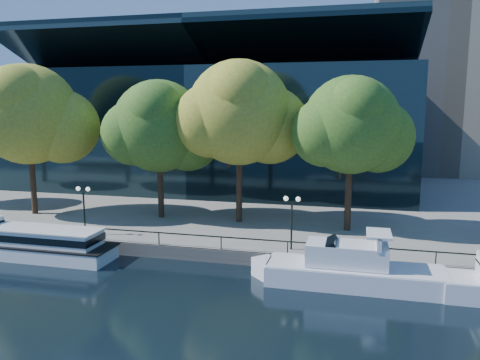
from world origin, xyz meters
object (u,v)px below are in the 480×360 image
(tree_1, at_px, (30,117))
(tree_3, at_px, (241,115))
(cruiser_near, at_px, (347,268))
(tree_4, at_px, (353,127))
(lamp_2, at_px, (292,210))
(tour_boat, at_px, (26,241))
(tree_2, at_px, (161,128))
(lamp_1, at_px, (84,199))

(tree_1, distance_m, tree_3, 20.60)
(tree_3, bearing_deg, cruiser_near, -48.08)
(tree_1, bearing_deg, cruiser_near, -16.84)
(tree_4, xyz_separation_m, lamp_2, (-4.12, -6.63, -5.87))
(tree_4, distance_m, lamp_2, 9.76)
(tree_1, relative_size, tree_3, 0.99)
(tour_boat, relative_size, tree_1, 1.02)
(tour_boat, relative_size, tree_2, 1.14)
(cruiser_near, height_order, lamp_1, lamp_1)
(lamp_2, bearing_deg, tree_3, 127.87)
(cruiser_near, xyz_separation_m, tree_3, (-9.81, 10.92, 9.65))
(cruiser_near, xyz_separation_m, lamp_1, (-21.43, 3.66, 2.84))
(cruiser_near, bearing_deg, lamp_2, 138.67)
(tour_boat, bearing_deg, tree_1, 123.21)
(tour_boat, height_order, tree_4, tree_4)
(cruiser_near, xyz_separation_m, tree_4, (-0.04, 10.28, 8.71))
(tour_boat, xyz_separation_m, lamp_2, (20.21, 3.58, 2.78))
(tree_1, height_order, lamp_2, tree_1)
(tree_1, xyz_separation_m, tree_2, (12.79, 1.66, -1.04))
(tour_boat, relative_size, tree_3, 1.01)
(tour_boat, xyz_separation_m, lamp_1, (2.95, 3.58, 2.78))
(tree_3, bearing_deg, tour_boat, -143.32)
(tree_3, bearing_deg, lamp_1, -147.98)
(tour_boat, xyz_separation_m, tree_1, (-5.96, 9.11, 9.37))
(lamp_2, bearing_deg, tree_4, 58.14)
(tree_1, relative_size, lamp_1, 3.62)
(tree_3, bearing_deg, tree_1, -175.16)
(tour_boat, height_order, lamp_2, lamp_2)
(tree_4, xyz_separation_m, lamp_1, (-21.38, -6.63, -5.87))
(tree_2, height_order, tree_3, tree_3)
(tree_2, relative_size, lamp_1, 3.23)
(lamp_2, bearing_deg, tour_boat, -169.95)
(tree_3, height_order, tree_4, tree_3)
(cruiser_near, distance_m, tree_1, 33.06)
(tree_2, xyz_separation_m, lamp_1, (-3.89, -7.19, -5.55))
(tour_boat, bearing_deg, tree_2, 57.61)
(tree_1, xyz_separation_m, tree_3, (20.52, 1.74, 0.23))
(tree_1, bearing_deg, tree_3, 4.84)
(cruiser_near, height_order, tree_4, tree_4)
(tree_2, xyz_separation_m, tree_4, (17.50, -0.56, 0.32))
(tree_2, relative_size, tree_4, 0.99)
(tree_3, bearing_deg, tree_4, -3.74)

